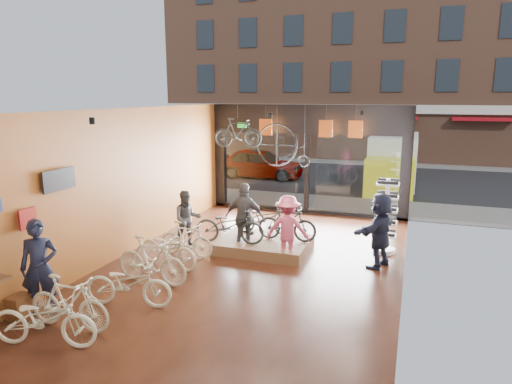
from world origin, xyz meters
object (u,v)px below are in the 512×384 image
at_px(floor_bike_2, 128,284).
at_px(display_platform, 264,245).
at_px(box_truck, 392,164).
at_px(floor_bike_0, 44,319).
at_px(customer_0, 40,267).
at_px(floor_bike_4, 168,249).
at_px(sunglasses_rack, 386,216).
at_px(customer_1, 187,219).
at_px(street_car, 260,163).
at_px(floor_bike_3, 152,260).
at_px(floor_bike_5, 186,239).
at_px(display_bike_mid, 287,223).
at_px(hung_bike, 238,133).
at_px(floor_bike_1, 69,303).
at_px(customer_5, 380,230).
at_px(display_bike_left, 230,225).
at_px(customer_3, 288,229).
at_px(penny_farthing, 285,147).
at_px(customer_2, 245,218).
at_px(display_bike_right, 264,219).

distance_m(floor_bike_2, display_platform, 4.31).
height_order(box_truck, floor_bike_0, box_truck).
bearing_deg(floor_bike_2, customer_0, 109.86).
height_order(floor_bike_4, sunglasses_rack, sunglasses_rack).
bearing_deg(customer_1, street_car, 64.17).
xyz_separation_m(box_truck, customer_1, (-4.88, -9.87, -0.39)).
distance_m(floor_bike_3, floor_bike_5, 1.83).
height_order(floor_bike_5, display_bike_mid, display_bike_mid).
xyz_separation_m(floor_bike_0, display_platform, (1.94, 5.76, -0.33)).
bearing_deg(hung_bike, floor_bike_1, 168.51).
height_order(box_truck, customer_5, box_truck).
relative_size(display_bike_mid, sunglasses_rack, 0.80).
relative_size(floor_bike_1, display_bike_left, 0.91).
bearing_deg(floor_bike_5, box_truck, -19.60).
xyz_separation_m(floor_bike_4, display_bike_left, (1.06, 1.34, 0.32)).
relative_size(floor_bike_0, customer_3, 1.08).
height_order(customer_0, customer_3, customer_0).
bearing_deg(customer_1, floor_bike_1, -122.66).
distance_m(floor_bike_1, penny_farthing, 8.47).
bearing_deg(customer_5, sunglasses_rack, -160.49).
relative_size(street_car, hung_bike, 2.78).
relative_size(display_bike_left, penny_farthing, 1.07).
distance_m(floor_bike_0, floor_bike_1, 0.59).
height_order(floor_bike_4, display_platform, floor_bike_4).
bearing_deg(street_car, floor_bike_2, -171.41).
bearing_deg(floor_bike_4, floor_bike_1, -169.17).
bearing_deg(floor_bike_2, display_platform, -31.20).
height_order(floor_bike_1, floor_bike_5, floor_bike_1).
relative_size(customer_0, sunglasses_rack, 0.94).
distance_m(customer_2, hung_bike, 3.78).
bearing_deg(floor_bike_2, street_car, -2.28).
relative_size(box_truck, customer_0, 3.21).
height_order(penny_farthing, hung_bike, hung_bike).
bearing_deg(customer_2, penny_farthing, -95.20).
relative_size(floor_bike_0, sunglasses_rack, 0.92).
xyz_separation_m(box_truck, floor_bike_3, (-4.45, -12.38, -0.64)).
bearing_deg(box_truck, penny_farthing, -114.75).
distance_m(street_car, customer_5, 12.59).
relative_size(display_platform, customer_3, 1.42).
relative_size(floor_bike_0, floor_bike_4, 1.04).
height_order(street_car, customer_0, customer_0).
bearing_deg(box_truck, street_car, 171.23).
bearing_deg(customer_0, floor_bike_1, -53.77).
distance_m(box_truck, floor_bike_2, 14.18).
distance_m(floor_bike_5, display_bike_right, 2.29).
bearing_deg(customer_2, display_bike_right, -111.54).
xyz_separation_m(floor_bike_1, floor_bike_3, (0.29, 2.25, 0.04)).
height_order(display_platform, sunglasses_rack, sunglasses_rack).
xyz_separation_m(street_car, hung_bike, (1.90, -7.80, 2.18)).
bearing_deg(customer_5, display_bike_left, -61.68).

